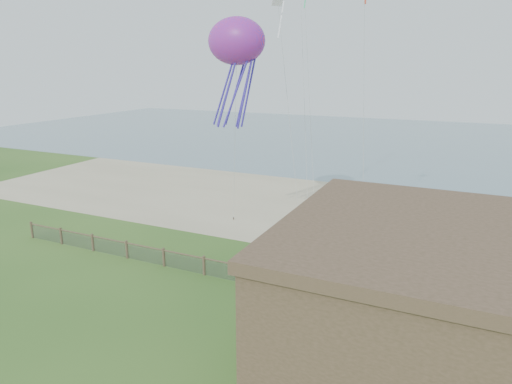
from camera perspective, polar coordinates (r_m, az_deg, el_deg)
ground at (r=22.96m, az=-7.91°, el=-17.49°), size 160.00×160.00×0.00m
sand_beach at (r=41.42m, az=8.74°, el=-2.22°), size 72.00×20.00×0.02m
ocean at (r=83.65m, az=17.41°, el=6.16°), size 160.00×68.00×0.02m
chainlink_fence at (r=27.24m, az=-1.02°, el=-10.42°), size 36.20×0.20×1.25m
motel_deck at (r=24.38m, az=27.74°, el=-16.48°), size 15.00×2.00×0.50m
picnic_table at (r=22.23m, az=11.98°, el=-17.79°), size 2.14×1.93×0.74m
octopus_kite at (r=32.77m, az=-2.44°, el=14.78°), size 4.62×4.04×7.92m
kite_white at (r=34.50m, az=2.75°, el=21.59°), size 2.05×1.89×2.78m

